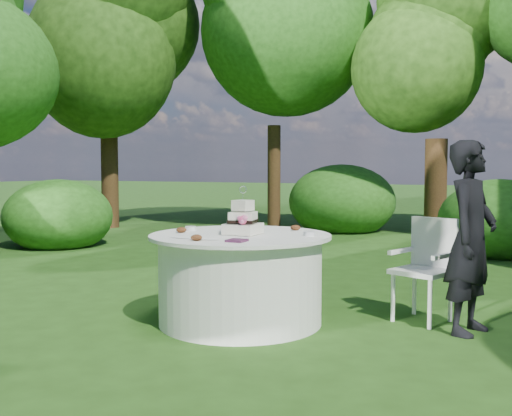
# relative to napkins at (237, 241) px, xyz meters

# --- Properties ---
(ground) EXTENTS (80.00, 80.00, 0.00)m
(ground) POSITION_rel_napkins_xyz_m (-0.20, 0.47, -0.78)
(ground) COLOR #1C3B10
(ground) RESTS_ON ground
(napkins) EXTENTS (0.14, 0.14, 0.02)m
(napkins) POSITION_rel_napkins_xyz_m (0.00, 0.00, 0.00)
(napkins) COLOR #4C203F
(napkins) RESTS_ON table
(feather_plume) EXTENTS (0.48, 0.07, 0.01)m
(feather_plume) POSITION_rel_napkins_xyz_m (-0.39, -0.00, -0.00)
(feather_plume) COLOR white
(feather_plume) RESTS_ON table
(guest) EXTENTS (0.51, 0.65, 1.56)m
(guest) POSITION_rel_napkins_xyz_m (1.63, 0.97, 0.00)
(guest) COLOR black
(guest) RESTS_ON ground
(table) EXTENTS (1.56, 1.56, 0.77)m
(table) POSITION_rel_napkins_xyz_m (-0.20, 0.47, -0.39)
(table) COLOR silver
(table) RESTS_ON ground
(cake) EXTENTS (0.28, 0.29, 0.41)m
(cake) POSITION_rel_napkins_xyz_m (-0.17, 0.45, 0.10)
(cake) COLOR white
(cake) RESTS_ON table
(chair) EXTENTS (0.56, 0.56, 0.90)m
(chair) POSITION_rel_napkins_xyz_m (1.24, 1.24, -0.26)
(chair) COLOR silver
(chair) RESTS_ON ground
(votives) EXTENTS (1.21, 0.49, 0.04)m
(votives) POSITION_rel_napkins_xyz_m (-0.30, 0.68, 0.01)
(votives) COLOR white
(votives) RESTS_ON table
(petal_cups) EXTENTS (0.93, 1.13, 0.05)m
(petal_cups) POSITION_rel_napkins_xyz_m (-0.31, 0.41, 0.02)
(petal_cups) COLOR #562D16
(petal_cups) RESTS_ON table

